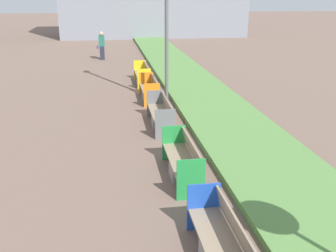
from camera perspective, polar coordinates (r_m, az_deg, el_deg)
The scene contains 7 objects.
planter_grass_strip at distance 11.25m, azimuth 12.34°, elevation -3.24°, with size 2.80×120.00×0.18m.
bench_blue_frame at distance 6.68m, azimuth 7.69°, elevation -16.79°, with size 0.65×2.13×0.94m.
bench_green_frame at distance 9.44m, azimuth 2.18°, elevation -5.36°, with size 0.65×2.23×0.94m.
bench_grey_frame at distance 12.96m, azimuth -0.99°, elevation 1.53°, with size 0.65×2.43×0.94m.
bench_orange_frame at distance 16.22m, azimuth -2.65°, elevation 5.07°, with size 0.65×2.19×0.94m.
bench_yellow_frame at distance 19.25m, azimuth -3.67°, elevation 7.27°, with size 0.65×2.35×0.94m.
pedestrian_walking at distance 26.46m, azimuth -9.61°, elevation 11.46°, with size 0.53×0.24×1.82m.
Camera 1 is at (-0.73, 2.31, 4.25)m, focal length 42.00 mm.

